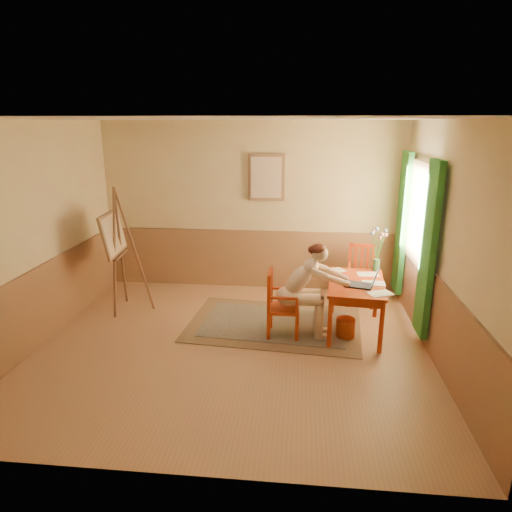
# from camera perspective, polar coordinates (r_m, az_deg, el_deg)

# --- Properties ---
(room) EXTENTS (5.04, 4.54, 2.84)m
(room) POSITION_cam_1_polar(r_m,az_deg,el_deg) (5.43, -3.21, 1.98)
(room) COLOR #AF7B56
(room) RESTS_ON ground
(wainscot) EXTENTS (5.00, 4.50, 1.00)m
(wainscot) POSITION_cam_1_polar(r_m,az_deg,el_deg) (6.46, -1.99, -4.00)
(wainscot) COLOR #A57452
(wainscot) RESTS_ON room
(window) EXTENTS (0.12, 2.01, 2.20)m
(window) POSITION_cam_1_polar(r_m,az_deg,el_deg) (6.65, 19.48, 3.25)
(window) COLOR white
(window) RESTS_ON room
(wall_portrait) EXTENTS (0.60, 0.05, 0.76)m
(wall_portrait) POSITION_cam_1_polar(r_m,az_deg,el_deg) (7.47, 1.29, 9.88)
(wall_portrait) COLOR #8E6648
(wall_portrait) RESTS_ON room
(rug) EXTENTS (2.53, 1.80, 0.02)m
(rug) POSITION_cam_1_polar(r_m,az_deg,el_deg) (6.51, 2.32, -8.52)
(rug) COLOR #8C7251
(rug) RESTS_ON room
(table) EXTENTS (0.83, 1.26, 0.72)m
(table) POSITION_cam_1_polar(r_m,az_deg,el_deg) (6.21, 12.51, -3.98)
(table) COLOR #B4350E
(table) RESTS_ON room
(chair_left) EXTENTS (0.42, 0.40, 0.90)m
(chair_left) POSITION_cam_1_polar(r_m,az_deg,el_deg) (6.03, 3.08, -6.06)
(chair_left) COLOR #B4350E
(chair_left) RESTS_ON room
(chair_back) EXTENTS (0.45, 0.47, 0.93)m
(chair_back) POSITION_cam_1_polar(r_m,az_deg,el_deg) (7.28, 13.08, -2.31)
(chair_back) COLOR #B4350E
(chair_back) RESTS_ON room
(figure) EXTENTS (0.95, 0.41, 1.29)m
(figure) POSITION_cam_1_polar(r_m,az_deg,el_deg) (5.94, 6.25, -3.79)
(figure) COLOR beige
(figure) RESTS_ON room
(laptop) EXTENTS (0.46, 0.35, 0.25)m
(laptop) POSITION_cam_1_polar(r_m,az_deg,el_deg) (6.01, 13.47, -3.31)
(laptop) COLOR #1E2338
(laptop) RESTS_ON table
(papers) EXTENTS (0.86, 1.18, 0.00)m
(papers) POSITION_cam_1_polar(r_m,az_deg,el_deg) (6.27, 13.39, -2.95)
(papers) COLOR white
(papers) RESTS_ON table
(vase) EXTENTS (0.29, 0.31, 0.63)m
(vase) POSITION_cam_1_polar(r_m,az_deg,el_deg) (6.64, 15.06, 0.60)
(vase) COLOR #3F724C
(vase) RESTS_ON table
(wastebasket) EXTENTS (0.33, 0.33, 0.27)m
(wastebasket) POSITION_cam_1_polar(r_m,az_deg,el_deg) (6.20, 11.22, -8.89)
(wastebasket) COLOR #B23C12
(wastebasket) RESTS_ON room
(easel) EXTENTS (0.66, 0.84, 1.89)m
(easel) POSITION_cam_1_polar(r_m,az_deg,el_deg) (6.97, -17.28, 2.12)
(easel) COLOR brown
(easel) RESTS_ON room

